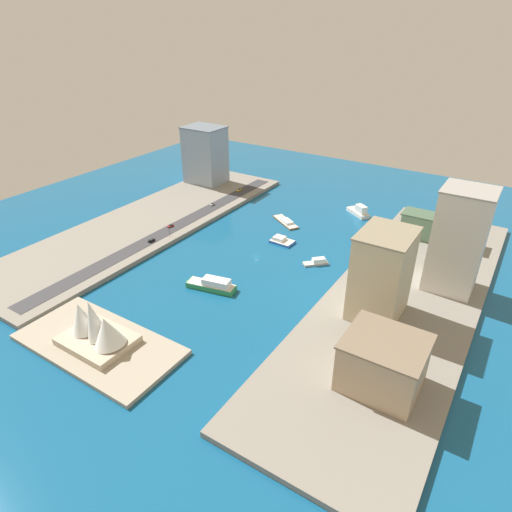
{
  "coord_description": "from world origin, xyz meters",
  "views": [
    {
      "loc": [
        -126.01,
        196.66,
        128.2
      ],
      "look_at": [
        -2.77,
        4.94,
        3.42
      ],
      "focal_mm": 30.9,
      "sensor_mm": 36.0,
      "label": 1
    }
  ],
  "objects_px": {
    "pickup_red": "(171,226)",
    "hotel_broad_white": "(459,240)",
    "catamaran_blue": "(281,241)",
    "traffic_light_waterfront": "(169,230)",
    "ferry_white_commuter": "(359,211)",
    "terminal_long_green": "(435,228)",
    "opera_landmark": "(96,328)",
    "office_block_beige": "(382,274)",
    "tower_tall_glass": "(205,155)",
    "apartment_midrise_tan": "(383,363)",
    "taxi_yellow_cab": "(239,190)",
    "van_white": "(212,204)",
    "yacht_sleek_gray": "(317,262)",
    "barge_flat_brown": "(286,222)",
    "ferry_green_doubledeck": "(213,285)",
    "suv_black": "(151,240)"
  },
  "relations": [
    {
      "from": "van_white",
      "to": "suv_black",
      "type": "bearing_deg",
      "value": 94.02
    },
    {
      "from": "catamaran_blue",
      "to": "office_block_beige",
      "type": "relative_size",
      "value": 0.38
    },
    {
      "from": "catamaran_blue",
      "to": "yacht_sleek_gray",
      "type": "bearing_deg",
      "value": 157.1
    },
    {
      "from": "yacht_sleek_gray",
      "to": "taxi_yellow_cab",
      "type": "distance_m",
      "value": 125.69
    },
    {
      "from": "tower_tall_glass",
      "to": "van_white",
      "type": "height_order",
      "value": "tower_tall_glass"
    },
    {
      "from": "van_white",
      "to": "taxi_yellow_cab",
      "type": "relative_size",
      "value": 0.84
    },
    {
      "from": "ferry_white_commuter",
      "to": "apartment_midrise_tan",
      "type": "xyz_separation_m",
      "value": [
        -69.53,
        158.6,
        10.5
      ]
    },
    {
      "from": "terminal_long_green",
      "to": "van_white",
      "type": "bearing_deg",
      "value": 11.41
    },
    {
      "from": "ferry_green_doubledeck",
      "to": "apartment_midrise_tan",
      "type": "xyz_separation_m",
      "value": [
        -98.34,
        21.73,
        10.67
      ]
    },
    {
      "from": "van_white",
      "to": "taxi_yellow_cab",
      "type": "height_order",
      "value": "taxi_yellow_cab"
    },
    {
      "from": "pickup_red",
      "to": "barge_flat_brown",
      "type": "bearing_deg",
      "value": -138.34
    },
    {
      "from": "hotel_broad_white",
      "to": "tower_tall_glass",
      "type": "distance_m",
      "value": 220.32
    },
    {
      "from": "yacht_sleek_gray",
      "to": "catamaran_blue",
      "type": "xyz_separation_m",
      "value": [
        31.37,
        -13.26,
        -0.12
      ]
    },
    {
      "from": "terminal_long_green",
      "to": "taxi_yellow_cab",
      "type": "relative_size",
      "value": 7.97
    },
    {
      "from": "office_block_beige",
      "to": "opera_landmark",
      "type": "distance_m",
      "value": 129.27
    },
    {
      "from": "apartment_midrise_tan",
      "to": "suv_black",
      "type": "distance_m",
      "value": 167.21
    },
    {
      "from": "suv_black",
      "to": "pickup_red",
      "type": "bearing_deg",
      "value": -77.7
    },
    {
      "from": "tower_tall_glass",
      "to": "apartment_midrise_tan",
      "type": "relative_size",
      "value": 1.55
    },
    {
      "from": "ferry_green_doubledeck",
      "to": "catamaran_blue",
      "type": "distance_m",
      "value": 67.61
    },
    {
      "from": "pickup_red",
      "to": "hotel_broad_white",
      "type": "bearing_deg",
      "value": -172.34
    },
    {
      "from": "catamaran_blue",
      "to": "terminal_long_green",
      "type": "relative_size",
      "value": 0.39
    },
    {
      "from": "yacht_sleek_gray",
      "to": "opera_landmark",
      "type": "relative_size",
      "value": 0.44
    },
    {
      "from": "ferry_green_doubledeck",
      "to": "taxi_yellow_cab",
      "type": "distance_m",
      "value": 142.69
    },
    {
      "from": "tower_tall_glass",
      "to": "opera_landmark",
      "type": "distance_m",
      "value": 214.34
    },
    {
      "from": "hotel_broad_white",
      "to": "pickup_red",
      "type": "xyz_separation_m",
      "value": [
        173.78,
        23.37,
        -26.15
      ]
    },
    {
      "from": "ferry_green_doubledeck",
      "to": "van_white",
      "type": "bearing_deg",
      "value": -52.26
    },
    {
      "from": "ferry_white_commuter",
      "to": "terminal_long_green",
      "type": "height_order",
      "value": "terminal_long_green"
    },
    {
      "from": "ferry_white_commuter",
      "to": "suv_black",
      "type": "relative_size",
      "value": 4.26
    },
    {
      "from": "hotel_broad_white",
      "to": "apartment_midrise_tan",
      "type": "distance_m",
      "value": 89.48
    },
    {
      "from": "yacht_sleek_gray",
      "to": "terminal_long_green",
      "type": "height_order",
      "value": "terminal_long_green"
    },
    {
      "from": "catamaran_blue",
      "to": "traffic_light_waterfront",
      "type": "distance_m",
      "value": 72.66
    },
    {
      "from": "barge_flat_brown",
      "to": "opera_landmark",
      "type": "bearing_deg",
      "value": 88.39
    },
    {
      "from": "barge_flat_brown",
      "to": "catamaran_blue",
      "type": "relative_size",
      "value": 1.62
    },
    {
      "from": "catamaran_blue",
      "to": "opera_landmark",
      "type": "xyz_separation_m",
      "value": [
        16.98,
        131.36,
        8.6
      ]
    },
    {
      "from": "apartment_midrise_tan",
      "to": "tower_tall_glass",
      "type": "bearing_deg",
      "value": -36.41
    },
    {
      "from": "catamaran_blue",
      "to": "terminal_long_green",
      "type": "bearing_deg",
      "value": -147.61
    },
    {
      "from": "taxi_yellow_cab",
      "to": "opera_landmark",
      "type": "distance_m",
      "value": 196.86
    },
    {
      "from": "pickup_red",
      "to": "traffic_light_waterfront",
      "type": "distance_m",
      "value": 14.63
    },
    {
      "from": "tower_tall_glass",
      "to": "pickup_red",
      "type": "height_order",
      "value": "tower_tall_glass"
    },
    {
      "from": "taxi_yellow_cab",
      "to": "pickup_red",
      "type": "height_order",
      "value": "taxi_yellow_cab"
    },
    {
      "from": "barge_flat_brown",
      "to": "taxi_yellow_cab",
      "type": "bearing_deg",
      "value": -26.02
    },
    {
      "from": "apartment_midrise_tan",
      "to": "hotel_broad_white",
      "type": "bearing_deg",
      "value": -94.52
    },
    {
      "from": "van_white",
      "to": "pickup_red",
      "type": "height_order",
      "value": "pickup_red"
    },
    {
      "from": "apartment_midrise_tan",
      "to": "traffic_light_waterfront",
      "type": "xyz_separation_m",
      "value": [
        157.74,
        -53.4,
        -6.29
      ]
    },
    {
      "from": "terminal_long_green",
      "to": "taxi_yellow_cab",
      "type": "height_order",
      "value": "terminal_long_green"
    },
    {
      "from": "terminal_long_green",
      "to": "opera_landmark",
      "type": "height_order",
      "value": "opera_landmark"
    },
    {
      "from": "yacht_sleek_gray",
      "to": "office_block_beige",
      "type": "height_order",
      "value": "office_block_beige"
    },
    {
      "from": "catamaran_blue",
      "to": "opera_landmark",
      "type": "relative_size",
      "value": 0.51
    },
    {
      "from": "taxi_yellow_cab",
      "to": "ferry_white_commuter",
      "type": "bearing_deg",
      "value": -173.02
    },
    {
      "from": "apartment_midrise_tan",
      "to": "yacht_sleek_gray",
      "type": "bearing_deg",
      "value": -50.15
    }
  ]
}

